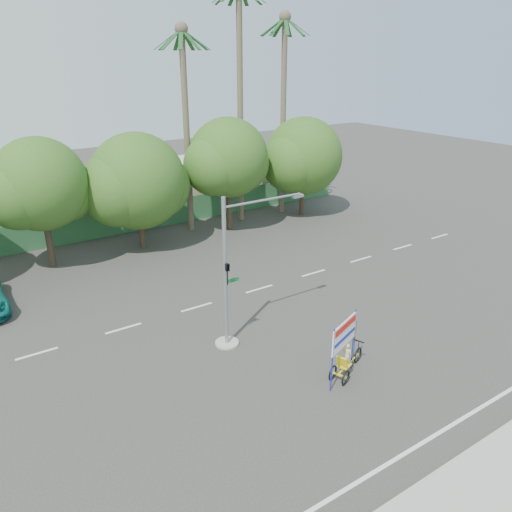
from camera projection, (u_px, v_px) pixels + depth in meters
ground at (325, 368)px, 21.23m from camera, size 120.00×120.00×0.00m
sidewalk_near at (485, 485)px, 15.42m from camera, size 50.00×2.40×0.12m
fence at (137, 218)px, 37.45m from camera, size 38.00×0.08×2.00m
building_right at (203, 182)px, 44.73m from camera, size 14.00×8.00×3.60m
tree_left at (39, 188)px, 29.61m from camera, size 6.66×5.60×8.07m
tree_center at (137, 184)px, 32.91m from camera, size 7.62×6.40×7.85m
tree_right at (228, 161)px, 36.21m from camera, size 6.90×5.80×8.36m
tree_far_right at (303, 159)px, 40.02m from camera, size 7.38×6.20×7.94m
palm_tall at (240, 83)px, 36.46m from camera, size 3.73×3.79×17.45m
palm_mid at (284, 96)px, 38.91m from camera, size 3.73×3.79×15.45m
palm_short at (185, 109)px, 34.75m from camera, size 3.73×3.79×14.45m
traffic_signal at (232, 285)px, 22.08m from camera, size 4.72×1.10×7.00m
trike_billboard at (346, 352)px, 20.33m from camera, size 2.75×1.29×2.86m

